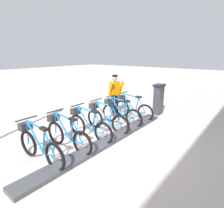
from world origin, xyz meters
name	(u,v)px	position (x,y,z in m)	size (l,w,h in m)	color
ground_plane	(108,142)	(0.00, 0.00, 0.00)	(60.00, 60.00, 0.00)	beige
dock_rail_base	(108,141)	(0.00, 0.00, 0.05)	(0.44, 5.58, 0.10)	#47474C
payment_kiosk	(158,99)	(0.05, -3.36, 0.67)	(0.36, 0.52, 1.28)	#38383D
bike_docked_0	(132,108)	(0.62, -2.19, 0.43)	(1.72, 0.54, 1.02)	black
bike_docked_1	(120,113)	(0.62, -1.39, 0.43)	(1.72, 0.54, 1.02)	black
bike_docked_2	(105,118)	(0.62, -0.59, 0.43)	(1.72, 0.54, 1.02)	black
bike_docked_3	(88,125)	(0.62, 0.20, 0.43)	(1.72, 0.54, 1.02)	black
bike_docked_4	(66,134)	(0.62, 1.00, 0.43)	(1.72, 0.54, 1.02)	black
bike_docked_5	(38,145)	(0.62, 1.79, 0.43)	(1.72, 0.54, 1.02)	black
worker_near_rack	(115,93)	(1.49, -2.22, 0.91)	(0.58, 0.69, 1.66)	white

